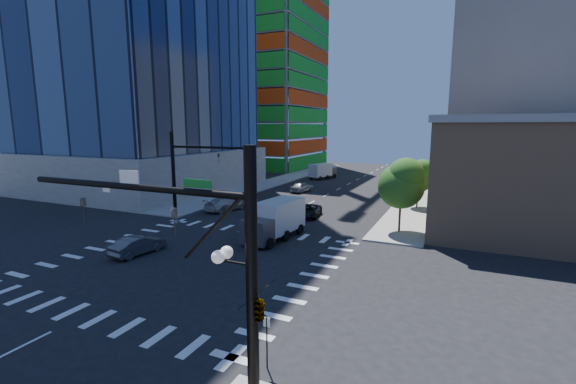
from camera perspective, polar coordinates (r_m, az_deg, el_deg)
The scene contains 18 objects.
ground at distance 29.36m, azimuth -13.78°, elevation -9.89°, with size 160.00×160.00×0.00m, color black.
road_markings at distance 29.36m, azimuth -13.78°, elevation -9.88°, with size 20.00×20.00×0.01m, color silver.
sidewalk_ne at distance 62.55m, azimuth 19.61°, elevation 0.27°, with size 5.00×60.00×0.15m, color gray.
sidewalk_nw at distance 69.13m, azimuth -1.48°, elevation 1.68°, with size 5.00×60.00×0.15m, color gray.
construction_building at distance 95.94m, azimuth -3.99°, elevation 18.61°, with size 25.16×34.50×70.60m.
commercial_building at distance 44.50m, azimuth 34.15°, elevation 2.36°, with size 20.50×22.50×10.60m.
bg_building_ne at distance 77.34m, azimuth 32.19°, elevation 11.42°, with size 24.00×30.00×28.00m, color slate.
signal_mast_se at distance 13.03m, azimuth -8.88°, elevation -11.53°, with size 10.51×2.48×9.00m.
signal_mast_nw at distance 43.15m, azimuth -15.15°, elevation 3.76°, with size 10.20×0.40×9.00m.
tree_south at distance 36.18m, azimuth 16.63°, elevation 1.32°, with size 4.16×4.16×6.82m.
tree_north at distance 48.06m, azimuth 18.92°, elevation 2.34°, with size 3.54×3.52×5.78m.
no_parking_sign at distance 16.50m, azimuth -3.15°, elevation -20.58°, with size 0.30×0.06×2.20m.
car_nb_far at distance 41.89m, azimuth 3.18°, elevation -2.81°, with size 2.13×4.61×1.28m, color black.
car_sb_near at distance 45.46m, azimuth -9.21°, elevation -1.75°, with size 2.18×5.37×1.56m, color #B3B3B3.
car_sb_mid at distance 57.70m, azimuth 2.07°, elevation 0.78°, with size 1.81×4.50×1.53m, color #A4A8AC.
car_sb_cross at distance 31.91m, azimuth -21.34°, elevation -7.35°, with size 1.51×4.34×1.43m, color #49494E.
box_truck_near at distance 33.31m, azimuth -2.24°, elevation -4.64°, with size 3.36×6.53×3.29m.
box_truck_far at distance 72.35m, azimuth 5.27°, elevation 2.96°, with size 3.97×5.92×2.86m.
Camera 1 is at (17.34, -21.61, 9.70)m, focal length 24.00 mm.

